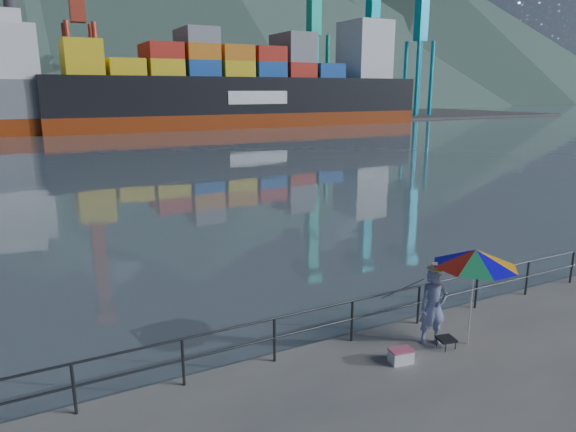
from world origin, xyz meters
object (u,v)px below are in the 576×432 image
object	(u,v)px
beach_umbrella	(475,258)
cooler_bag	(401,356)
fisherman	(433,307)
container_ship	(254,89)

from	to	relation	value
beach_umbrella	cooler_bag	bearing A→B (deg)	178.04
fisherman	cooler_bag	distance (m)	1.46
fisherman	beach_umbrella	bearing A→B (deg)	-13.81
fisherman	beach_umbrella	world-z (taller)	beach_umbrella
fisherman	cooler_bag	bearing A→B (deg)	-145.68
fisherman	cooler_bag	xyz separation A→B (m)	(-1.19, -0.37, -0.76)
cooler_bag	fisherman	bearing A→B (deg)	26.74
cooler_bag	container_ship	xyz separation A→B (m)	(28.74, 72.23, 5.68)
fisherman	cooler_bag	size ratio (longest dim) A/B	3.75
beach_umbrella	container_ship	world-z (taller)	container_ship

